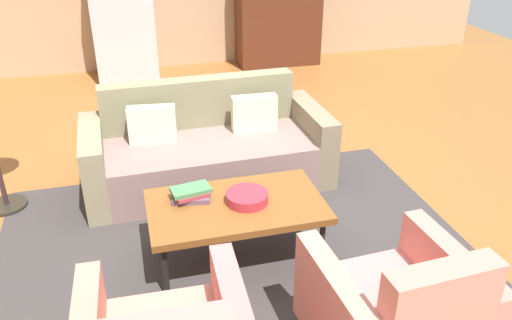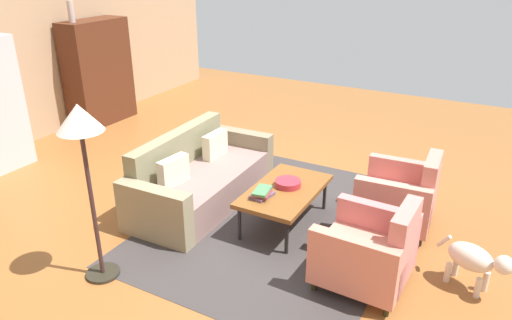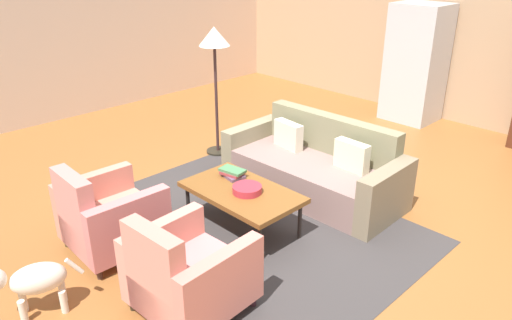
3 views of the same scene
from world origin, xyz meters
The scene contains 9 objects.
ground_plane centered at (0.00, 0.00, 0.00)m, with size 11.68×11.68×0.00m, color brown.
area_rug centered at (-0.23, -0.72, 0.00)m, with size 3.40×2.60×0.01m, color #383332.
couch centered at (-0.23, 0.41, 0.29)m, with size 2.12×0.95×0.86m.
coffee_table centered at (-0.23, -0.77, 0.41)m, with size 1.20×0.70×0.44m.
armchair_right centered at (0.38, -1.94, 0.34)m, with size 0.84×0.84×0.88m.
fruit_bowl centered at (-0.15, -0.77, 0.48)m, with size 0.29×0.29×0.07m, color #A92936.
book_stack centered at (-0.51, -0.64, 0.49)m, with size 0.29×0.21×0.09m.
cabinet centered at (1.43, 3.67, 0.90)m, with size 1.20×0.51×1.80m.
refrigerator centered at (-0.79, 3.56, 0.93)m, with size 0.80×0.73×1.85m.
Camera 1 is at (-0.87, -3.71, 2.34)m, focal length 36.45 mm.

